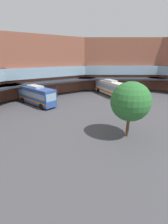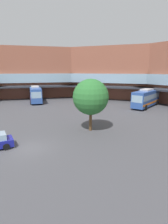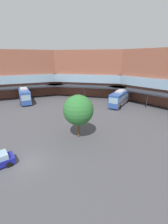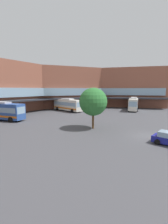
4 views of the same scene
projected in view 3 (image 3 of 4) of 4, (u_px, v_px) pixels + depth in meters
The scene contains 5 objects.
ground_plane at pixel (30, 163), 17.97m from camera, with size 124.65×124.65×0.00m, color #47474C.
station_building at pixel (101, 82), 32.92m from camera, with size 82.65×51.10×14.06m.
bus_0 at pixel (120, 98), 39.39m from camera, with size 3.01×10.10×3.89m.
bus_3 at pixel (24, 95), 42.16m from camera, with size 9.80×8.09×3.94m.
plaza_tree at pixel (78, 110), 22.46m from camera, with size 4.57×4.57×6.73m.
Camera 3 is at (12.88, -9.86, 11.75)m, focal length 24.27 mm.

